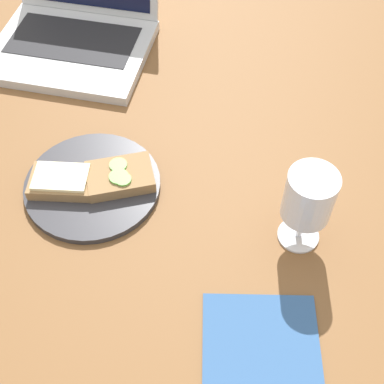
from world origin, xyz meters
TOP-DOWN VIEW (x-y plane):
  - wooden_table at (0.00, 0.00)cm, footprint 140.00×140.00cm
  - plate at (-11.39, -6.39)cm, footprint 22.48×22.48cm
  - sandwich_with_cucumber at (-6.89, -4.95)cm, footprint 12.80×11.15cm
  - sandwich_with_cheese at (-15.88, -7.85)cm, footprint 11.21×8.32cm
  - wine_glass at (22.86, -8.78)cm, footprint 7.27×7.27cm
  - laptop at (-26.97, 29.57)cm, footprint 31.22×30.07cm
  - napkin at (19.65, -27.54)cm, footprint 18.43×17.71cm

SIDE VIEW (x-z plane):
  - wooden_table at x=0.00cm, z-range 0.00..3.00cm
  - napkin at x=19.65cm, z-range 3.00..3.40cm
  - plate at x=-11.39cm, z-range 3.00..4.13cm
  - sandwich_with_cucumber at x=-6.89cm, z-range 3.99..6.56cm
  - sandwich_with_cheese at x=-15.88cm, z-range 4.06..6.58cm
  - laptop at x=-26.97cm, z-range -4.00..17.81cm
  - wine_glass at x=22.86cm, z-range 5.40..19.82cm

